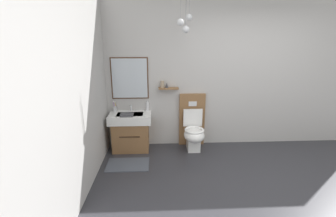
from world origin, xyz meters
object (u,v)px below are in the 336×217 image
(vanity_sink_left, at_px, (131,130))
(folded_hand_towel, at_px, (127,115))
(toilet, at_px, (193,129))
(soap_dispenser, at_px, (147,106))
(toothbrush_cup, at_px, (115,108))

(vanity_sink_left, distance_m, folded_hand_towel, 0.37)
(toilet, xyz_separation_m, folded_hand_towel, (-1.18, -0.13, 0.33))
(toilet, height_order, folded_hand_towel, toilet)
(folded_hand_towel, bearing_deg, soap_dispenser, 41.59)
(toothbrush_cup, distance_m, folded_hand_towel, 0.39)
(vanity_sink_left, relative_size, toilet, 0.75)
(toilet, height_order, toothbrush_cup, toilet)
(toothbrush_cup, xyz_separation_m, folded_hand_towel, (0.25, -0.30, -0.03))
(toothbrush_cup, distance_m, soap_dispenser, 0.60)
(vanity_sink_left, bearing_deg, folded_hand_towel, -106.29)
(toilet, distance_m, folded_hand_towel, 1.23)
(toilet, bearing_deg, folded_hand_towel, -173.51)
(toilet, bearing_deg, toothbrush_cup, 173.58)
(vanity_sink_left, bearing_deg, toothbrush_cup, 151.66)
(toilet, xyz_separation_m, soap_dispenser, (-0.84, 0.17, 0.39))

